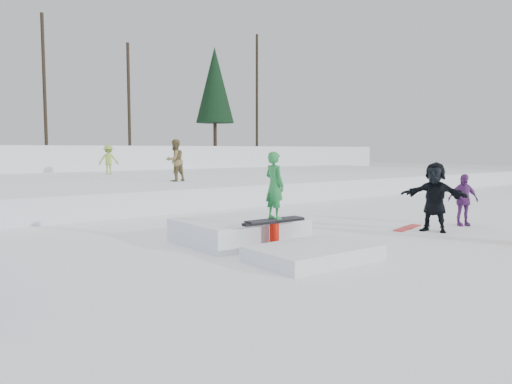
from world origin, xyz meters
TOP-DOWN VIEW (x-y plane):
  - ground at (0.00, 0.00)m, footprint 120.00×120.00m
  - snow_berm at (0.00, 30.00)m, footprint 60.00×14.00m
  - snow_midrise at (0.00, 16.00)m, footprint 50.00×18.00m
  - treeline at (6.18, 28.28)m, footprint 40.24×4.22m
  - walker_olive at (3.12, 11.10)m, footprint 0.99×0.84m
  - walker_ygreen at (3.10, 18.64)m, footprint 1.19×0.98m
  - spectator_purple at (6.15, -0.25)m, footprint 0.92×0.78m
  - spectator_dark at (4.61, -0.34)m, footprint 1.06×1.78m
  - loose_board_red at (4.50, 0.39)m, footprint 1.42×0.64m
  - jib_rail_feature at (-0.34, 0.84)m, footprint 2.60×4.40m

SIDE VIEW (x-z plane):
  - ground at x=0.00m, z-range 0.00..0.00m
  - loose_board_red at x=4.50m, z-range 0.00..0.03m
  - jib_rail_feature at x=-0.34m, z-range -0.75..1.36m
  - snow_midrise at x=0.00m, z-range 0.00..0.80m
  - spectator_purple at x=6.15m, z-range 0.00..1.47m
  - spectator_dark at x=4.61m, z-range 0.00..1.83m
  - snow_berm at x=0.00m, z-range 0.00..2.40m
  - walker_ygreen at x=3.10m, z-range 0.80..2.40m
  - walker_olive at x=3.12m, z-range 0.80..2.59m
  - treeline at x=6.18m, z-range 2.20..12.70m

